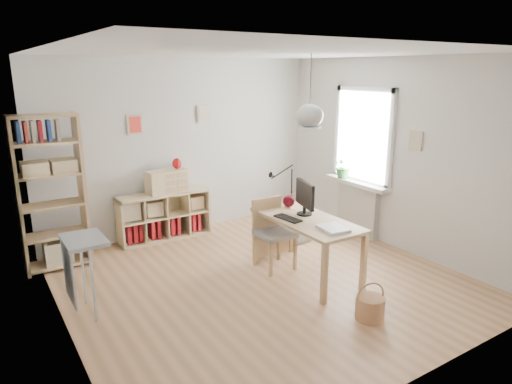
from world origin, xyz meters
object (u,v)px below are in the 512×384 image
chair (272,229)px  cube_shelf (162,219)px  storage_chest (288,229)px  monitor (305,196)px  desk (306,226)px  drawer_chest (167,181)px  tall_bookshelf (50,187)px

chair → cube_shelf: bearing=115.9°
storage_chest → monitor: size_ratio=1.41×
desk → drawer_chest: (-0.93, 2.19, 0.24)m
tall_bookshelf → cube_shelf: bearing=10.2°
storage_chest → drawer_chest: 1.97m
chair → drawer_chest: size_ratio=1.50×
monitor → drawer_chest: size_ratio=0.79×
chair → monitor: monitor is taller
storage_chest → desk: bearing=-123.3°
tall_bookshelf → chair: 2.88m
desk → storage_chest: desk is taller
cube_shelf → storage_chest: size_ratio=2.07×
tall_bookshelf → monitor: tall_bookshelf is taller
cube_shelf → drawer_chest: size_ratio=2.31×
monitor → drawer_chest: bearing=131.9°
desk → chair: chair is taller
tall_bookshelf → monitor: (2.66, -1.81, -0.10)m
tall_bookshelf → storage_chest: 3.35m
desk → tall_bookshelf: size_ratio=0.75×
cube_shelf → drawer_chest: 0.60m
desk → tall_bookshelf: (-2.59, 1.95, 0.43)m
cube_shelf → monitor: bearing=-62.3°
desk → drawer_chest: drawer_chest is taller
chair → monitor: bearing=-46.5°
desk → cube_shelf: bearing=114.6°
drawer_chest → tall_bookshelf: bearing=-177.0°
tall_bookshelf → chair: (2.39, -1.51, -0.57)m
tall_bookshelf → chair: bearing=-32.3°
cube_shelf → monitor: (1.10, -2.09, 0.69)m
desk → storage_chest: size_ratio=2.22×
cube_shelf → chair: bearing=-65.4°
monitor → tall_bookshelf: bearing=161.5°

